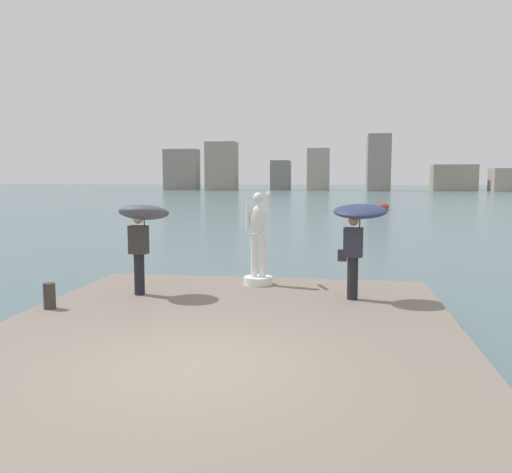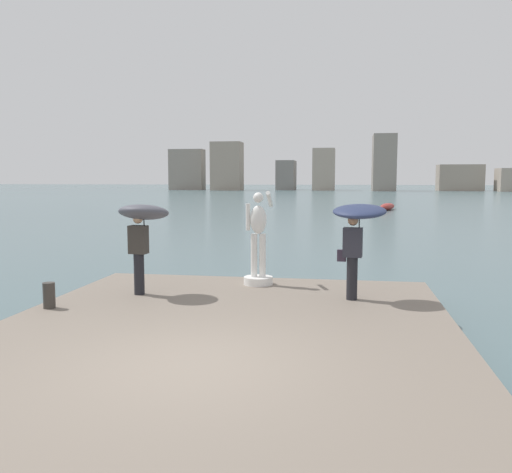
{
  "view_description": "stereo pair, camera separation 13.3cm",
  "coord_description": "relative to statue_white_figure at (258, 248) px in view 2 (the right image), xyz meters",
  "views": [
    {
      "loc": [
        1.87,
        -6.84,
        2.87
      ],
      "look_at": [
        0.0,
        5.37,
        1.55
      ],
      "focal_mm": 38.21,
      "sensor_mm": 36.0,
      "label": 1
    },
    {
      "loc": [
        2.0,
        -6.82,
        2.87
      ],
      "look_at": [
        0.0,
        5.37,
        1.55
      ],
      "focal_mm": 38.21,
      "sensor_mm": 36.0,
      "label": 2
    }
  ],
  "objects": [
    {
      "name": "mooring_bollard",
      "position": [
        -3.58,
        -2.96,
        -0.61
      ],
      "size": [
        0.23,
        0.23,
        0.49
      ],
      "primitive_type": "cylinder",
      "color": "#38332D",
      "rests_on": "pier"
    },
    {
      "name": "onlooker_left",
      "position": [
        -2.24,
        -1.47,
        0.71
      ],
      "size": [
        1.16,
        1.19,
        1.99
      ],
      "color": "black",
      "rests_on": "pier"
    },
    {
      "name": "pier",
      "position": [
        -0.02,
        -3.84,
        -1.05
      ],
      "size": [
        7.83,
        9.47,
        0.4
      ],
      "primitive_type": "cube",
      "color": "slate",
      "rests_on": "ground"
    },
    {
      "name": "onlooker_right",
      "position": [
        2.23,
        -1.25,
        0.69
      ],
      "size": [
        1.2,
        1.22,
        2.0
      ],
      "color": "black",
      "rests_on": "pier"
    },
    {
      "name": "statue_white_figure",
      "position": [
        0.0,
        0.0,
        0.0
      ],
      "size": [
        0.68,
        0.9,
        2.18
      ],
      "color": "white",
      "rests_on": "pier"
    },
    {
      "name": "boat_mid",
      "position": [
        5.77,
        38.3,
        -0.95
      ],
      "size": [
        2.07,
        4.01,
        0.62
      ],
      "color": "#9E2D28",
      "rests_on": "ground"
    },
    {
      "name": "ground_plane",
      "position": [
        -0.02,
        34.42,
        -1.25
      ],
      "size": [
        400.0,
        400.0,
        0.0
      ],
      "primitive_type": "plane",
      "color": "#4C666B"
    },
    {
      "name": "distant_skyline",
      "position": [
        -3.57,
        118.29,
        3.6
      ],
      "size": [
        82.0,
        14.12,
        12.78
      ],
      "color": "gray",
      "rests_on": "ground"
    }
  ]
}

